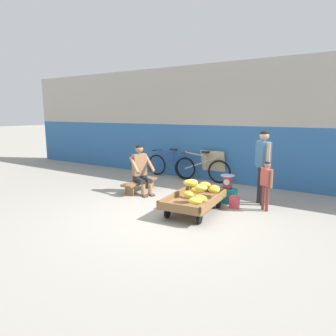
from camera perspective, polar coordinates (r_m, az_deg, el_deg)
The scene contains 14 objects.
ground_plane at distance 5.64m, azimuth -0.64°, elevation -9.16°, with size 80.00×80.00×0.00m, color gray.
back_wall at distance 8.34m, azimuth 12.32°, elevation 8.23°, with size 16.00×0.30×3.21m.
banana_cart at distance 5.79m, azimuth 5.03°, elevation -6.20°, with size 0.95×1.50×0.36m.
banana_pile at distance 5.76m, azimuth 5.95°, elevation -4.02°, with size 0.91×1.38×0.26m.
low_bench at distance 7.32m, azimuth -5.39°, elevation -2.97°, with size 0.33×1.11×0.27m.
vendor_seated at distance 7.17m, azimuth -5.16°, elevation -0.26°, with size 0.74×0.64×1.14m.
plastic_crate at distance 6.58m, azimuth 11.15°, elevation -5.12°, with size 0.36×0.28×0.30m.
weighing_scale at distance 6.50m, azimuth 11.24°, elevation -2.55°, with size 0.30×0.30×0.29m.
bicycle_near_left at distance 8.93m, azimuth 0.51°, elevation 0.52°, with size 1.66×0.48×0.86m.
bicycle_far_left at distance 8.40m, azimuth 6.39°, elevation -0.18°, with size 1.66×0.48×0.86m.
sign_board at distance 8.48m, azimuth 8.63°, elevation 0.41°, with size 0.70×0.27×0.87m.
customer_adult at distance 6.45m, azimuth 17.63°, elevation 1.56°, with size 0.36×0.38×1.53m.
customer_child at distance 6.10m, azimuth 18.20°, elevation -2.29°, with size 0.27×0.21×0.98m.
shopping_bag at distance 6.22m, azimuth 12.52°, elevation -6.38°, with size 0.18×0.12×0.24m, color #D13D4C.
Camera 1 is at (2.93, -4.44, 1.90)m, focal length 32.02 mm.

